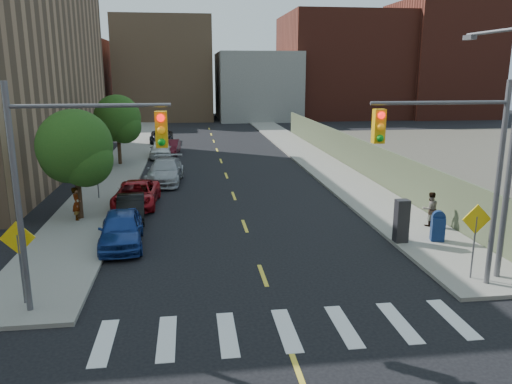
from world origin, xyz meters
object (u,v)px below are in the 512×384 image
object	(u,v)px
payphone	(401,221)
parked_car_white	(161,149)
pedestrian_west	(76,203)
parked_car_red	(136,194)
pedestrian_east	(430,209)
parked_car_blue	(121,229)
parked_car_silver	(165,171)
mailbox	(438,226)
parked_car_grey	(162,136)
parked_car_maroon	(171,147)
parked_car_black	(131,208)

from	to	relation	value
payphone	parked_car_white	bearing A→B (deg)	113.86
pedestrian_west	parked_car_red	bearing A→B (deg)	-49.57
parked_car_red	pedestrian_east	bearing A→B (deg)	-20.60
parked_car_blue	payphone	bearing A→B (deg)	-11.63
parked_car_blue	parked_car_red	size ratio (longest dim) A/B	0.90
parked_car_white	pedestrian_east	xyz separation A→B (m)	(13.59, -22.03, 0.20)
pedestrian_west	parked_car_silver	bearing A→B (deg)	-30.43
parked_car_white	mailbox	world-z (taller)	parked_car_white
parked_car_silver	payphone	bearing A→B (deg)	-48.34
parked_car_white	pedestrian_east	world-z (taller)	pedestrian_east
parked_car_silver	parked_car_grey	distance (m)	19.15
mailbox	parked_car_white	bearing A→B (deg)	133.36
parked_car_red	parked_car_silver	xyz separation A→B (m)	(1.30, 5.86, 0.11)
parked_car_blue	pedestrian_west	xyz separation A→B (m)	(-2.58, 3.71, 0.22)
mailbox	payphone	distance (m)	1.66
parked_car_maroon	pedestrian_west	world-z (taller)	pedestrian_west
pedestrian_west	pedestrian_east	xyz separation A→B (m)	(16.67, -3.22, -0.00)
parked_car_black	payphone	distance (m)	12.92
parked_car_blue	parked_car_red	world-z (taller)	parked_car_blue
parked_car_blue	parked_car_red	bearing A→B (deg)	85.58
parked_car_red	parked_car_grey	world-z (taller)	parked_car_grey
parked_car_white	pedestrian_east	size ratio (longest dim) A/B	2.74
parked_car_blue	payphone	world-z (taller)	payphone
parked_car_blue	parked_car_red	xyz separation A→B (m)	(0.00, 6.43, -0.07)
parked_car_red	pedestrian_west	size ratio (longest dim) A/B	2.99
parked_car_black	mailbox	bearing A→B (deg)	-25.75
parked_car_red	parked_car_grey	bearing A→B (deg)	92.02
parked_car_black	parked_car_grey	world-z (taller)	parked_car_grey
parked_car_maroon	parked_car_grey	size ratio (longest dim) A/B	0.78
parked_car_red	parked_car_maroon	world-z (taller)	parked_car_red
parked_car_maroon	payphone	xyz separation A→B (m)	(10.50, -25.58, 0.43)
parked_car_grey	mailbox	distance (m)	35.55
parked_car_grey	payphone	world-z (taller)	payphone
parked_car_maroon	parked_car_blue	bearing A→B (deg)	-88.43
parked_car_black	parked_car_grey	bearing A→B (deg)	85.63
parked_car_grey	pedestrian_west	world-z (taller)	pedestrian_west
parked_car_black	pedestrian_west	xyz separation A→B (m)	(-2.58, -0.05, 0.34)
parked_car_silver	parked_car_grey	xyz separation A→B (m)	(-1.19, 19.11, -0.10)
mailbox	parked_car_red	bearing A→B (deg)	164.35
pedestrian_west	parked_car_grey	bearing A→B (deg)	-11.62
parked_car_red	pedestrian_east	xyz separation A→B (m)	(14.09, -5.94, 0.29)
parked_car_black	parked_car_maroon	bearing A→B (deg)	82.19
parked_car_grey	mailbox	xyz separation A→B (m)	(13.32, -32.96, 0.10)
parked_car_silver	payphone	xyz separation A→B (m)	(10.50, -13.78, 0.28)
pedestrian_west	parked_car_maroon	bearing A→B (deg)	-16.86
parked_car_red	parked_car_silver	bearing A→B (deg)	79.75
parked_car_red	pedestrian_west	bearing A→B (deg)	-131.23
parked_car_maroon	mailbox	xyz separation A→B (m)	(12.13, -25.65, 0.15)
parked_car_red	payphone	bearing A→B (deg)	-31.62
parked_car_silver	parked_car_maroon	world-z (taller)	parked_car_silver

